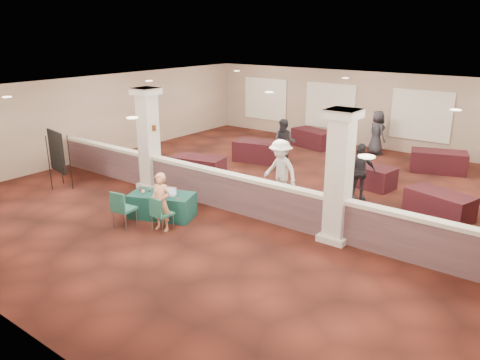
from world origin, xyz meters
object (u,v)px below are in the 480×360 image
Objects in this scene: far_table_back_left at (260,152)px; far_table_back_center at (313,138)px; conf_chair_side at (122,206)px; far_table_front_right at (439,205)px; attendee_c at (359,172)px; woman at (161,202)px; attendee_d at (377,133)px; far_table_back_right at (438,162)px; near_table at (162,205)px; conf_chair_main at (160,212)px; attendee_a at (284,143)px; far_table_front_left at (199,167)px; attendee_b at (280,171)px; far_table_front_center at (367,176)px; easel_board at (57,152)px.

far_table_back_left reaches higher than far_table_back_center.
conf_chair_side is 0.58× the size of far_table_front_right.
far_table_front_right is 2.39m from attendee_c.
woman reaches higher than far_table_back_center.
attendee_d is (1.42, 10.61, 0.14)m from woman.
conf_chair_side is 11.27m from far_table_back_right.
attendee_c reaches higher than near_table.
conf_chair_side is 8.49m from far_table_front_right.
far_table_front_right is at bearing 161.04° from attendee_d.
conf_chair_main is 0.53× the size of attendee_c.
conf_chair_side is 0.56× the size of attendee_d.
far_table_back_center is (-6.58, 4.93, 0.03)m from far_table_front_right.
far_table_back_center is at bearing 78.60° from attendee_a.
far_table_front_left is at bearing 96.09° from attendee_d.
far_table_front_right is 4.46m from attendee_b.
attendee_c reaches higher than far_table_front_center.
far_table_front_center is 3.31m from attendee_b.
woman reaches higher than far_table_back_right.
far_table_back_left reaches higher than near_table.
conf_chair_side is at bearing -83.77° from far_table_back_left.
conf_chair_main is 0.24m from woman.
near_table is at bearing -118.28° from far_table_back_right.
near_table is 0.88× the size of far_table_back_left.
far_table_back_right is 1.00× the size of attendee_b.
woman is at bearing 117.34° from attendee_d.
woman is at bearing 110.39° from conf_chair_main.
woman is (-0.04, 0.10, 0.22)m from conf_chair_main.
far_table_front_left is 0.94× the size of attendee_b.
far_table_back_center is at bearing 81.38° from far_table_back_left.
far_table_back_left reaches higher than far_table_front_left.
attendee_d reaches higher than attendee_a.
attendee_a is at bearing 94.89° from attendee_d.
attendee_b is (2.14, 4.14, 0.35)m from conf_chair_side.
far_table_front_right is at bearing 32.88° from woman.
conf_chair_main is 5.15m from easel_board.
attendee_d reaches higher than near_table.
far_table_front_left is at bearing 98.83° from conf_chair_side.
easel_board reaches higher than far_table_front_left.
attendee_a is at bearing 97.13° from conf_chair_main.
far_table_front_left is at bearing -153.01° from far_table_front_center.
woman is 10.71m from attendee_d.
attendee_b reaches higher than far_table_back_right.
attendee_c is (5.32, 1.20, 0.51)m from far_table_front_left.
attendee_a is at bearing 68.84° from near_table.
far_table_back_left is (3.35, 6.47, -0.79)m from easel_board.
far_table_back_right is at bearing 65.50° from far_table_front_center.
far_table_front_center is at bearing 53.98° from conf_chair_side.
easel_board is 4.60m from far_table_front_left.
near_table is 0.99× the size of attendee_c.
attendee_c reaches higher than far_table_back_right.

